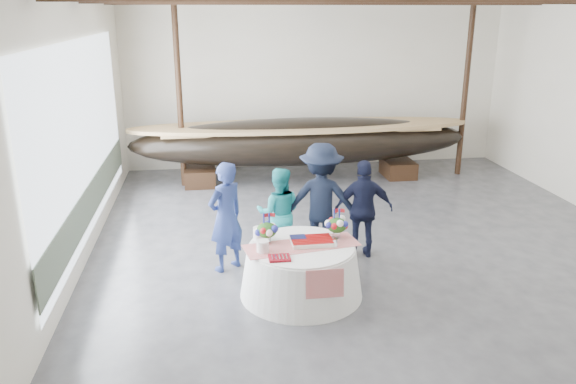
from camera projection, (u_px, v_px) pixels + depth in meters
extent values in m
cube|color=#3D3D42|center=(378.00, 252.00, 9.87)|extent=(10.00, 12.00, 0.01)
cube|color=silver|center=(316.00, 82.00, 14.82)|extent=(10.00, 0.02, 4.50)
cube|color=silver|center=(66.00, 135.00, 8.50)|extent=(0.02, 12.00, 4.50)
cube|color=black|center=(334.00, 1.00, 12.32)|extent=(9.80, 0.12, 0.18)
cylinder|color=black|center=(179.00, 92.00, 12.95)|extent=(0.14, 0.14, 4.50)
cylinder|color=black|center=(466.00, 86.00, 13.89)|extent=(0.14, 0.14, 4.50)
cube|color=silver|center=(85.00, 137.00, 9.53)|extent=(0.02, 7.00, 3.20)
cube|color=#596654|center=(92.00, 198.00, 9.87)|extent=(0.02, 7.00, 0.60)
cube|color=black|center=(200.00, 176.00, 13.64)|extent=(0.73, 0.94, 0.42)
cube|color=black|center=(398.00, 168.00, 14.31)|extent=(0.73, 0.94, 0.42)
ellipsoid|color=black|center=(302.00, 141.00, 13.73)|extent=(8.33, 1.67, 1.15)
cube|color=#9E7A4C|center=(302.00, 129.00, 13.64)|extent=(6.67, 1.09, 0.06)
cone|color=white|center=(301.00, 271.00, 8.32)|extent=(1.83, 1.83, 0.75)
cylinder|color=white|center=(301.00, 247.00, 8.20)|extent=(1.55, 1.55, 0.04)
cube|color=red|center=(302.00, 245.00, 8.20)|extent=(1.76, 0.83, 0.01)
cube|color=white|center=(312.00, 242.00, 8.24)|extent=(0.60, 0.40, 0.07)
cylinder|color=white|center=(263.00, 246.00, 7.95)|extent=(0.18, 0.18, 0.17)
cylinder|color=white|center=(259.00, 233.00, 8.39)|extent=(0.18, 0.18, 0.19)
cube|color=maroon|center=(279.00, 258.00, 7.75)|extent=(0.30, 0.24, 0.03)
cone|color=silver|center=(335.00, 243.00, 8.13)|extent=(0.09, 0.09, 0.12)
imported|color=navy|center=(226.00, 217.00, 8.98)|extent=(0.79, 0.75, 1.81)
imported|color=teal|center=(279.00, 213.00, 9.49)|extent=(0.85, 0.71, 1.58)
imported|color=black|center=(321.00, 200.00, 9.51)|extent=(1.39, 0.95, 1.98)
imported|color=black|center=(364.00, 209.00, 9.48)|extent=(1.03, 0.49, 1.71)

